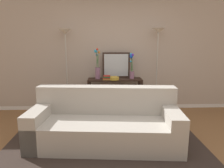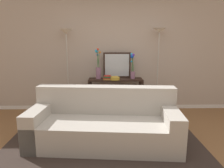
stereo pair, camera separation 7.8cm
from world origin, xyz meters
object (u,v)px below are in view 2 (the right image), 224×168
Objects in this scene: couch at (104,124)px; book_row_under_console at (105,110)px; book_stack at (108,78)px; floor_lamp_right at (159,47)px; vase_tall_flowers at (98,69)px; vase_short_flowers at (133,69)px; fruit_bowl at (115,78)px; console_table at (116,90)px; wall_mirror at (117,65)px; floor_lamp_left at (67,48)px.

couch is 1.45m from book_row_under_console.
book_stack reaches higher than couch.
book_stack is (-1.13, -0.17, -0.65)m from floor_lamp_right.
vase_short_flowers is at bearing -0.40° from vase_tall_flowers.
vase_short_flowers is (-0.58, -0.05, -0.47)m from floor_lamp_right.
floor_lamp_right is 3.33× the size of vase_short_flowers.
console_table is at bearing 80.63° from fruit_bowl.
book_stack is at bearing 87.81° from couch.
floor_lamp_right reaches higher than fruit_bowl.
console_table is 5.72× the size of fruit_bowl.
vase_short_flowers reaches higher than console_table.
vase_tall_flowers is at bearing 96.22° from couch.
wall_mirror is at bearing 173.19° from floor_lamp_right.
wall_mirror is 2.96× the size of fruit_bowl.
couch is at bearing -83.78° from vase_tall_flowers.
book_row_under_console is (-0.25, -0.00, -0.49)m from console_table.
wall_mirror reaches higher than couch.
floor_lamp_left is at bearing 177.17° from console_table.
vase_short_flowers is 1.15m from book_row_under_console.
console_table is 1.78× the size of vase_tall_flowers.
floor_lamp_right is at bearing 2.00° from vase_tall_flowers.
wall_mirror is 1.08m from book_row_under_console.
wall_mirror is (0.04, 0.16, 0.54)m from console_table.
console_table is 1.42m from floor_lamp_left.
console_table is at bearing 80.83° from couch.
book_row_under_console is at bearing 151.75° from fruit_bowl.
floor_lamp_right is 1.87m from book_row_under_console.
floor_lamp_right is at bearing 0.00° from floor_lamp_left.
vase_short_flowers is at bearing 0.10° from book_row_under_console.
console_table is at bearing -2.83° from floor_lamp_left.
vase_tall_flowers is (-0.39, 0.01, 0.47)m from console_table.
floor_lamp_left reaches higher than fruit_bowl.
book_row_under_console is (-1.20, -0.05, -1.44)m from floor_lamp_right.
book_stack is (-0.56, -0.11, -0.18)m from vase_short_flowers.
floor_lamp_left is at bearing 119.68° from couch.
floor_lamp_left reaches higher than console_table.
floor_lamp_left is 1.24m from fruit_bowl.
book_row_under_console is at bearing -150.69° from wall_mirror.
couch is 11.33× the size of fruit_bowl.
floor_lamp_right is 1.31m from book_stack.
couch is 1.98× the size of console_table.
couch is 1.42m from book_stack.
couch is at bearing -92.19° from book_stack.
floor_lamp_right is at bearing 2.52° from book_row_under_console.
vase_tall_flowers is at bearing 179.60° from vase_short_flowers.
couch is 2.23m from floor_lamp_right.
wall_mirror is (1.11, 0.11, -0.39)m from floor_lamp_left.
floor_lamp_left is 9.97× the size of book_stack.
vase_short_flowers is 0.59m from book_stack.
floor_lamp_right reaches higher than vase_short_flowers.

